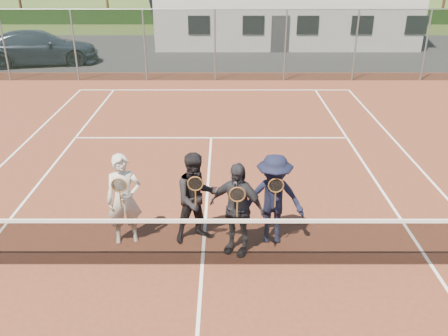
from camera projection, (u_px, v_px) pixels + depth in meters
The scene contains 12 objects.
ground at pixel (217, 52), 26.73m from camera, with size 220.00×220.00×0.00m, color #2D4117.
court_surface at pixel (202, 265), 8.52m from camera, with size 30.00×30.00×0.02m, color #562819.
tarmac_carpark at pixel (146, 52), 26.73m from camera, with size 40.00×12.00×0.01m, color black.
hedge_row at pixel (219, 16), 37.42m from camera, with size 40.00×1.20×1.10m, color black.
car_c at pixel (39, 48), 23.59m from camera, with size 2.30×5.67×1.65m, color #1B2736.
court_markings at pixel (202, 264), 8.52m from camera, with size 11.03×23.83×0.01m.
tennis_net at pixel (202, 240), 8.30m from camera, with size 11.68×0.08×1.10m.
perimeter_fence at pixel (215, 46), 20.18m from camera, with size 30.07×0.07×3.02m.
player_a at pixel (124, 199), 8.87m from camera, with size 0.73×0.56×1.80m.
player_b at pixel (197, 198), 8.93m from camera, with size 1.07×0.96×1.80m.
player_c at pixel (237, 209), 8.55m from camera, with size 1.14×0.83×1.80m.
player_d at pixel (274, 200), 8.87m from camera, with size 1.21×0.75×1.80m.
Camera 1 is at (0.40, -7.03, 5.14)m, focal length 38.00 mm.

